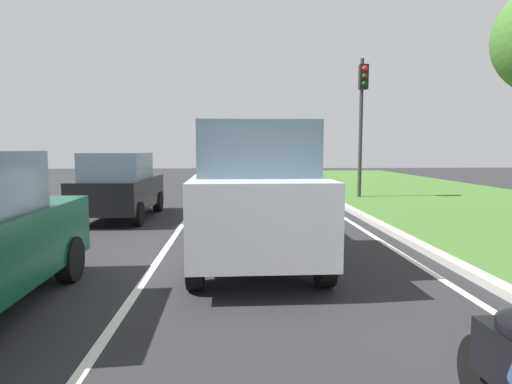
% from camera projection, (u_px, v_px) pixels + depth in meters
% --- Properties ---
extents(ground_plane, '(60.00, 60.00, 0.00)m').
position_uv_depth(ground_plane, '(213.00, 217.00, 11.81)').
color(ground_plane, '#262628').
extents(lane_line_center, '(0.12, 32.00, 0.01)m').
position_uv_depth(lane_line_center, '(187.00, 217.00, 11.77)').
color(lane_line_center, silver).
rests_on(lane_line_center, ground).
extents(lane_line_right_edge, '(0.12, 32.00, 0.01)m').
position_uv_depth(lane_line_right_edge, '(342.00, 216.00, 11.99)').
color(lane_line_right_edge, silver).
rests_on(lane_line_right_edge, ground).
extents(grass_verge_right, '(9.00, 48.00, 0.06)m').
position_uv_depth(grass_verge_right, '(511.00, 214.00, 12.23)').
color(grass_verge_right, '#3D6628').
rests_on(grass_verge_right, ground).
extents(curb_right, '(0.24, 48.00, 0.12)m').
position_uv_depth(curb_right, '(359.00, 214.00, 12.01)').
color(curb_right, '#9E9B93').
rests_on(curb_right, ground).
extents(car_suv_ahead, '(2.02, 4.52, 2.28)m').
position_uv_depth(car_suv_ahead, '(254.00, 192.00, 7.21)').
color(car_suv_ahead, silver).
rests_on(car_suv_ahead, ground).
extents(car_hatchback_far, '(1.79, 3.73, 1.78)m').
position_uv_depth(car_hatchback_far, '(120.00, 186.00, 11.56)').
color(car_hatchback_far, black).
rests_on(car_hatchback_far, ground).
extents(traffic_light_near_right, '(0.32, 0.50, 5.23)m').
position_uv_depth(traffic_light_near_right, '(362.00, 105.00, 15.97)').
color(traffic_light_near_right, '#2D2D2D').
rests_on(traffic_light_near_right, ground).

